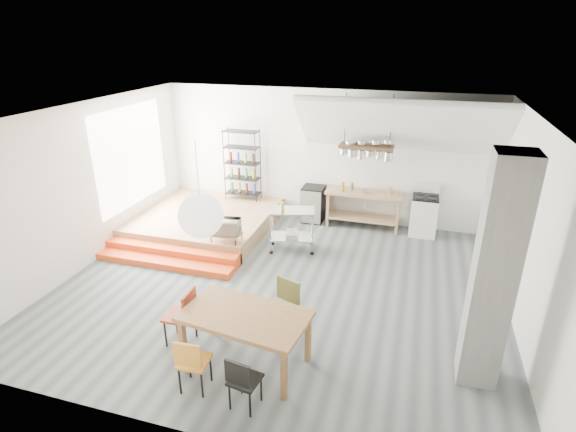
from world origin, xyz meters
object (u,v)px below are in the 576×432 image
(stove, at_px, (424,215))
(rolling_cart, at_px, (292,224))
(mini_fridge, at_px, (313,204))
(dining_table, at_px, (245,320))

(stove, relative_size, rolling_cart, 1.13)
(stove, xyz_separation_m, mini_fridge, (-2.64, 0.04, -0.03))
(stove, distance_m, rolling_cart, 3.18)
(stove, xyz_separation_m, rolling_cart, (-2.70, -1.67, 0.13))
(mini_fridge, bearing_deg, dining_table, -86.69)
(stove, height_order, dining_table, stove)
(dining_table, distance_m, rolling_cart, 3.65)
(rolling_cart, relative_size, mini_fridge, 1.16)
(stove, distance_m, dining_table, 5.80)
(stove, bearing_deg, rolling_cart, -148.30)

